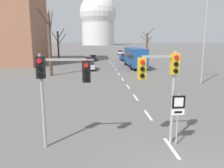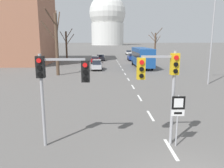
{
  "view_description": "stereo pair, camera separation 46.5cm",
  "coord_description": "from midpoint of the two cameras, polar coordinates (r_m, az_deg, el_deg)",
  "views": [
    {
      "loc": [
        -3.45,
        -6.23,
        4.88
      ],
      "look_at": [
        -2.63,
        4.36,
        2.74
      ],
      "focal_mm": 35.0,
      "sensor_mm": 36.0,
      "label": 1
    },
    {
      "loc": [
        -2.99,
        -6.25,
        4.88
      ],
      "look_at": [
        -2.63,
        4.36,
        2.74
      ],
      "focal_mm": 35.0,
      "sensor_mm": 36.0,
      "label": 2
    }
  ],
  "objects": [
    {
      "name": "sedan_far_right",
      "position": [
        74.92,
        4.5,
        8.23
      ],
      "size": [
        1.81,
        4.2,
        1.5
      ],
      "color": "silver",
      "rests_on": "ground_plane"
    },
    {
      "name": "apartment_block_left",
      "position": [
        51.4,
        -26.58,
        18.91
      ],
      "size": [
        18.0,
        14.0,
        25.2
      ],
      "primitive_type": "cube",
      "color": "#9E664C",
      "rests_on": "ground_plane"
    },
    {
      "name": "sedan_near_left",
      "position": [
        47.47,
        -4.06,
        6.43
      ],
      "size": [
        1.86,
        3.91,
        1.53
      ],
      "color": "maroon",
      "rests_on": "ground_plane"
    },
    {
      "name": "lane_stripe_8",
      "position": [
        45.43,
        2.16,
        5.24
      ],
      "size": [
        0.16,
        2.0,
        0.01
      ],
      "primitive_type": "cube",
      "color": "silver",
      "rests_on": "ground_plane"
    },
    {
      "name": "traffic_signal_near_left",
      "position": [
        9.92,
        -12.78,
        1.66
      ],
      "size": [
        2.33,
        0.34,
        4.3
      ],
      "color": "#9E9EA3",
      "rests_on": "ground_plane"
    },
    {
      "name": "lane_stripe_7",
      "position": [
        40.97,
        2.61,
        4.56
      ],
      "size": [
        0.16,
        2.0,
        0.01
      ],
      "primitive_type": "cube",
      "color": "silver",
      "rests_on": "ground_plane"
    },
    {
      "name": "lane_stripe_2",
      "position": [
        18.97,
        7.93,
        -3.6
      ],
      "size": [
        0.16,
        2.0,
        0.01
      ],
      "primitive_type": "cube",
      "color": "silver",
      "rests_on": "ground_plane"
    },
    {
      "name": "lane_stripe_9",
      "position": [
        49.89,
        1.8,
        5.8
      ],
      "size": [
        0.16,
        2.0,
        0.01
      ],
      "primitive_type": "cube",
      "color": "silver",
      "rests_on": "ground_plane"
    },
    {
      "name": "capitol_dome",
      "position": [
        220.74,
        -1.13,
        16.4
      ],
      "size": [
        35.01,
        35.01,
        49.45
      ],
      "color": "silver",
      "rests_on": "ground_plane"
    },
    {
      "name": "street_lamp_right",
      "position": [
        26.43,
        24.65,
        12.74
      ],
      "size": [
        2.07,
        0.36,
        9.97
      ],
      "color": "#9E9EA3",
      "rests_on": "ground_plane"
    },
    {
      "name": "lane_stripe_10",
      "position": [
        54.36,
        1.49,
        6.26
      ],
      "size": [
        0.16,
        2.0,
        0.01
      ],
      "primitive_type": "cube",
      "color": "silver",
      "rests_on": "ground_plane"
    },
    {
      "name": "city_bus",
      "position": [
        39.87,
        8.2,
        7.22
      ],
      "size": [
        2.66,
        10.8,
        3.48
      ],
      "color": "#19478C",
      "rests_on": "ground_plane"
    },
    {
      "name": "lane_stripe_6",
      "position": [
        36.52,
        3.16,
        3.72
      ],
      "size": [
        0.16,
        2.0,
        0.01
      ],
      "primitive_type": "cube",
      "color": "silver",
      "rests_on": "ground_plane"
    },
    {
      "name": "lane_stripe_4",
      "position": [
        27.67,
        4.79,
        1.22
      ],
      "size": [
        0.16,
        2.0,
        0.01
      ],
      "primitive_type": "cube",
      "color": "silver",
      "rests_on": "ground_plane"
    },
    {
      "name": "bare_tree_right_near",
      "position": [
        61.93,
        11.44,
        10.23
      ],
      "size": [
        3.56,
        3.81,
        8.14
      ],
      "color": "brown",
      "rests_on": "ground_plane"
    },
    {
      "name": "lane_stripe_1",
      "position": [
        14.76,
        10.91,
        -8.11
      ],
      "size": [
        0.16,
        2.0,
        0.01
      ],
      "primitive_type": "cube",
      "color": "silver",
      "rests_on": "ground_plane"
    },
    {
      "name": "traffic_signal_centre_tall",
      "position": [
        10.11,
        14.27,
        2.21
      ],
      "size": [
        1.87,
        0.34,
        4.41
      ],
      "color": "#9E9EA3",
      "rests_on": "ground_plane"
    },
    {
      "name": "lane_stripe_0",
      "position": [
        10.77,
        16.36,
        -16.01
      ],
      "size": [
        0.16,
        2.0,
        0.01
      ],
      "primitive_type": "cube",
      "color": "silver",
      "rests_on": "ground_plane"
    },
    {
      "name": "lane_stripe_5",
      "position": [
        32.09,
        3.86,
        2.64
      ],
      "size": [
        0.16,
        2.0,
        0.01
      ],
      "primitive_type": "cube",
      "color": "silver",
      "rests_on": "ground_plane"
    },
    {
      "name": "sedan_far_left",
      "position": [
        36.57,
        -3.6,
        5.03
      ],
      "size": [
        1.68,
        4.57,
        1.68
      ],
      "color": "#B7B7BC",
      "rests_on": "ground_plane"
    },
    {
      "name": "sedan_mid_centre",
      "position": [
        53.0,
        -2.76,
        6.96
      ],
      "size": [
        1.98,
        3.93,
        1.52
      ],
      "color": "black",
      "rests_on": "ground_plane"
    },
    {
      "name": "route_sign_post",
      "position": [
        10.48,
        18.06,
        -6.98
      ],
      "size": [
        0.6,
        0.08,
        2.46
      ],
      "color": "#9E9EA3",
      "rests_on": "ground_plane"
    },
    {
      "name": "sedan_near_right",
      "position": [
        53.36,
        5.43,
        7.04
      ],
      "size": [
        1.82,
        4.26,
        1.7
      ],
      "color": "navy",
      "rests_on": "ground_plane"
    },
    {
      "name": "bare_tree_left_near",
      "position": [
        31.47,
        -13.95,
        10.7
      ],
      "size": [
        2.16,
        3.81,
        9.06
      ],
      "color": "brown",
      "rests_on": "ground_plane"
    },
    {
      "name": "bare_tree_left_far",
      "position": [
        52.98,
        -11.52,
        9.95
      ],
      "size": [
        2.82,
        3.01,
        7.5
      ],
      "color": "brown",
      "rests_on": "ground_plane"
    },
    {
      "name": "lane_stripe_3",
      "position": [
        23.29,
        6.07,
        -0.74
      ],
      "size": [
        0.16,
        2.0,
        0.01
      ],
      "primitive_type": "cube",
      "color": "silver",
      "rests_on": "ground_plane"
    }
  ]
}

